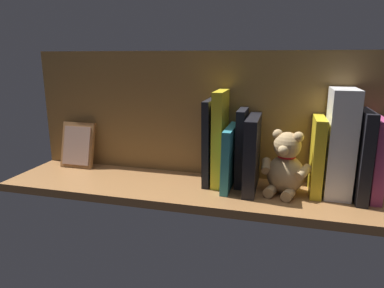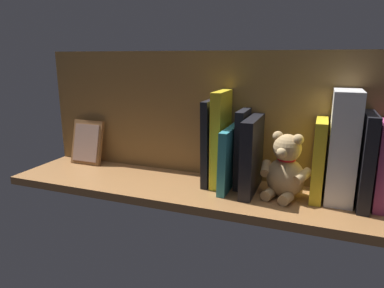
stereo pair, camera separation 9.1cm
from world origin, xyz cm
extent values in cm
cube|color=#9E6B3D|center=(0.00, 0.00, -1.10)|extent=(104.03, 26.02, 2.20)
cube|color=olive|center=(0.00, -10.76, 17.86)|extent=(104.03, 1.50, 35.73)
cube|color=#B23F72|center=(-45.13, -3.46, 10.03)|extent=(2.83, 12.31, 20.09)
cube|color=black|center=(-41.91, -2.58, 10.93)|extent=(2.62, 14.06, 21.86)
cube|color=white|center=(-36.87, -3.57, 13.37)|extent=(6.26, 11.88, 26.73)
cube|color=yellow|center=(-31.80, -3.45, 9.79)|extent=(2.68, 12.32, 19.58)
ellipsoid|color=tan|center=(-24.42, -1.05, 4.98)|extent=(11.52, 10.86, 9.95)
sphere|color=tan|center=(-24.42, -1.05, 12.52)|extent=(6.84, 6.84, 6.84)
sphere|color=tan|center=(-26.88, -0.30, 15.09)|extent=(2.64, 2.64, 2.64)
sphere|color=tan|center=(-21.97, -1.80, 15.09)|extent=(2.64, 2.64, 2.64)
sphere|color=#DBB77F|center=(-23.57, 1.73, 12.01)|extent=(2.64, 2.64, 2.64)
cylinder|color=tan|center=(-28.58, 1.52, 6.72)|extent=(4.81, 5.31, 3.68)
cylinder|color=tan|center=(-19.54, -1.24, 6.72)|extent=(2.59, 5.01, 3.68)
cylinder|color=tan|center=(-25.33, 3.65, 1.32)|extent=(3.62, 4.34, 2.64)
cylinder|color=tan|center=(-21.04, 2.34, 1.32)|extent=(3.62, 4.34, 2.64)
torus|color=red|center=(-24.42, -1.05, 9.80)|extent=(5.67, 5.67, 0.78)
cube|color=black|center=(-15.79, -1.53, 9.70)|extent=(3.06, 16.16, 19.39)
cube|color=black|center=(-12.58, -4.52, 10.35)|extent=(2.17, 10.18, 20.71)
cube|color=teal|center=(-9.86, -1.86, 8.19)|extent=(2.39, 15.50, 16.42)
cube|color=yellow|center=(-6.87, -3.73, 12.74)|extent=(2.70, 11.76, 25.49)
cube|color=black|center=(-3.99, -3.71, 11.54)|extent=(2.08, 11.80, 23.09)
cube|color=#9E6B3D|center=(39.34, -6.90, 6.95)|extent=(10.86, 4.98, 14.22)
cube|color=tan|center=(39.34, -6.18, 6.95)|extent=(9.12, 3.56, 11.77)
camera|label=1|loc=(-22.96, 85.20, 33.94)|focal=32.08mm
camera|label=2|loc=(-31.60, 82.38, 33.94)|focal=32.08mm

